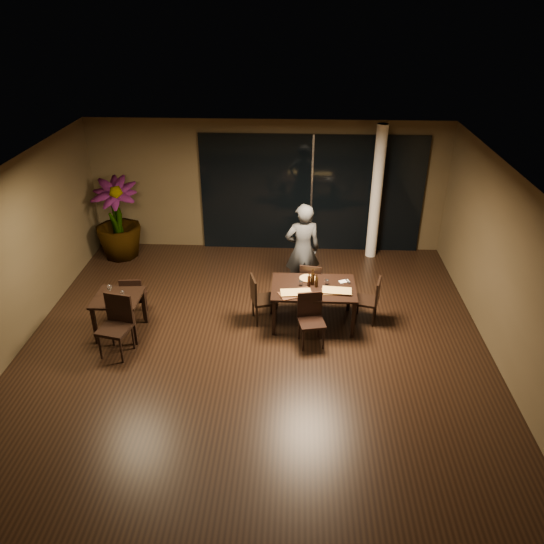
% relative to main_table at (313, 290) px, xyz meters
% --- Properties ---
extents(ground, '(8.00, 8.00, 0.00)m').
position_rel_main_table_xyz_m(ground, '(-1.00, -0.80, -0.68)').
color(ground, black).
rests_on(ground, ground).
extents(wall_back, '(8.00, 0.10, 3.00)m').
position_rel_main_table_xyz_m(wall_back, '(-1.00, 3.25, 0.82)').
color(wall_back, '#443924').
rests_on(wall_back, ground).
extents(wall_front, '(8.00, 0.10, 3.00)m').
position_rel_main_table_xyz_m(wall_front, '(-1.00, -4.85, 0.82)').
color(wall_front, '#443924').
rests_on(wall_front, ground).
extents(wall_left, '(0.10, 8.00, 3.00)m').
position_rel_main_table_xyz_m(wall_left, '(-5.05, -0.80, 0.82)').
color(wall_left, '#443924').
rests_on(wall_left, ground).
extents(wall_right, '(0.10, 8.00, 3.00)m').
position_rel_main_table_xyz_m(wall_right, '(3.05, -0.80, 0.82)').
color(wall_right, '#443924').
rests_on(wall_right, ground).
extents(ceiling, '(8.00, 8.00, 0.04)m').
position_rel_main_table_xyz_m(ceiling, '(-1.00, -0.80, 2.34)').
color(ceiling, silver).
rests_on(ceiling, wall_back).
extents(window_panel, '(5.00, 0.06, 2.70)m').
position_rel_main_table_xyz_m(window_panel, '(0.00, 3.16, 0.67)').
color(window_panel, black).
rests_on(window_panel, ground).
extents(column, '(0.24, 0.24, 3.00)m').
position_rel_main_table_xyz_m(column, '(1.40, 2.85, 0.82)').
color(column, white).
rests_on(column, ground).
extents(main_table, '(1.50, 1.00, 0.75)m').
position_rel_main_table_xyz_m(main_table, '(0.00, 0.00, 0.00)').
color(main_table, black).
rests_on(main_table, ground).
extents(side_table, '(0.80, 0.80, 0.75)m').
position_rel_main_table_xyz_m(side_table, '(-3.40, -0.50, -0.05)').
color(side_table, black).
rests_on(side_table, ground).
extents(chair_main_far, '(0.48, 0.48, 0.89)m').
position_rel_main_table_xyz_m(chair_main_far, '(-0.03, 0.63, -0.18)').
color(chair_main_far, black).
rests_on(chair_main_far, ground).
extents(chair_main_near, '(0.50, 0.50, 0.92)m').
position_rel_main_table_xyz_m(chair_main_near, '(-0.05, -0.60, -0.16)').
color(chair_main_near, black).
rests_on(chair_main_near, ground).
extents(chair_main_left, '(0.53, 0.53, 0.92)m').
position_rel_main_table_xyz_m(chair_main_left, '(-0.97, 0.00, -0.16)').
color(chair_main_left, black).
rests_on(chair_main_left, ground).
extents(chair_main_right, '(0.49, 0.49, 0.87)m').
position_rel_main_table_xyz_m(chair_main_right, '(1.06, 0.09, -0.19)').
color(chair_main_right, black).
rests_on(chair_main_right, ground).
extents(chair_side_far, '(0.43, 0.43, 0.86)m').
position_rel_main_table_xyz_m(chair_side_far, '(-3.29, -0.01, -0.19)').
color(chair_side_far, black).
rests_on(chair_side_far, ground).
extents(chair_side_near, '(0.58, 0.58, 1.04)m').
position_rel_main_table_xyz_m(chair_side_near, '(-3.27, -1.03, -0.09)').
color(chair_side_near, black).
rests_on(chair_side_near, ground).
extents(diner, '(0.72, 0.55, 1.90)m').
position_rel_main_table_xyz_m(diner, '(-0.20, 1.09, 0.27)').
color(diner, '#2B2D30').
rests_on(diner, ground).
extents(potted_plant, '(1.12, 1.12, 1.83)m').
position_rel_main_table_xyz_m(potted_plant, '(-4.32, 2.54, 0.24)').
color(potted_plant, '#23541C').
rests_on(potted_plant, ground).
extents(pizza_board_left, '(0.65, 0.50, 0.01)m').
position_rel_main_table_xyz_m(pizza_board_left, '(-0.32, -0.27, 0.08)').
color(pizza_board_left, '#402314').
rests_on(pizza_board_left, main_table).
extents(pizza_board_right, '(0.53, 0.30, 0.01)m').
position_rel_main_table_xyz_m(pizza_board_right, '(0.40, -0.17, 0.08)').
color(pizza_board_right, '#3F2714').
rests_on(pizza_board_right, main_table).
extents(oblong_pizza_left, '(0.53, 0.29, 0.02)m').
position_rel_main_table_xyz_m(oblong_pizza_left, '(-0.32, -0.27, 0.10)').
color(oblong_pizza_left, maroon).
rests_on(oblong_pizza_left, pizza_board_left).
extents(oblong_pizza_right, '(0.50, 0.27, 0.02)m').
position_rel_main_table_xyz_m(oblong_pizza_right, '(0.40, -0.17, 0.10)').
color(oblong_pizza_right, '#6A0909').
rests_on(oblong_pizza_right, pizza_board_right).
extents(round_pizza, '(0.30, 0.30, 0.01)m').
position_rel_main_table_xyz_m(round_pizza, '(-0.10, 0.29, 0.08)').
color(round_pizza, '#BE3E15').
rests_on(round_pizza, main_table).
extents(bottle_a, '(0.06, 0.06, 0.27)m').
position_rel_main_table_xyz_m(bottle_a, '(-0.09, 0.02, 0.21)').
color(bottle_a, black).
rests_on(bottle_a, main_table).
extents(bottle_b, '(0.06, 0.06, 0.25)m').
position_rel_main_table_xyz_m(bottle_b, '(0.05, 0.00, 0.20)').
color(bottle_b, black).
rests_on(bottle_b, main_table).
extents(bottle_c, '(0.07, 0.07, 0.31)m').
position_rel_main_table_xyz_m(bottle_c, '(-0.02, 0.08, 0.23)').
color(bottle_c, black).
rests_on(bottle_c, main_table).
extents(tumbler_left, '(0.07, 0.07, 0.08)m').
position_rel_main_table_xyz_m(tumbler_left, '(-0.23, 0.04, 0.12)').
color(tumbler_left, white).
rests_on(tumbler_left, main_table).
extents(tumbler_right, '(0.07, 0.07, 0.09)m').
position_rel_main_table_xyz_m(tumbler_right, '(0.24, 0.10, 0.12)').
color(tumbler_right, white).
rests_on(tumbler_right, main_table).
extents(napkin_near, '(0.20, 0.15, 0.01)m').
position_rel_main_table_xyz_m(napkin_near, '(0.57, -0.13, 0.08)').
color(napkin_near, white).
rests_on(napkin_near, main_table).
extents(napkin_far, '(0.20, 0.16, 0.01)m').
position_rel_main_table_xyz_m(napkin_far, '(0.56, 0.20, 0.08)').
color(napkin_far, white).
rests_on(napkin_far, main_table).
extents(wine_glass_a, '(0.09, 0.09, 0.19)m').
position_rel_main_table_xyz_m(wine_glass_a, '(-3.53, -0.46, 0.17)').
color(wine_glass_a, white).
rests_on(wine_glass_a, side_table).
extents(wine_glass_b, '(0.07, 0.07, 0.16)m').
position_rel_main_table_xyz_m(wine_glass_b, '(-3.27, -0.58, 0.15)').
color(wine_glass_b, white).
rests_on(wine_glass_b, side_table).
extents(side_napkin, '(0.19, 0.13, 0.01)m').
position_rel_main_table_xyz_m(side_napkin, '(-3.32, -0.65, 0.08)').
color(side_napkin, white).
rests_on(side_napkin, side_table).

